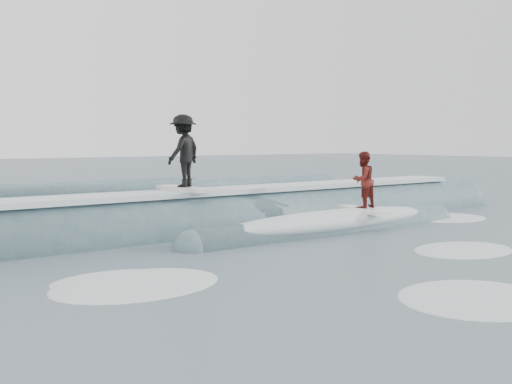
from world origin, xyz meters
TOP-DOWN VIEW (x-y plane):
  - ground at (0.00, 0.00)m, footprint 160.00×160.00m
  - breaking_wave at (0.23, 4.08)m, footprint 23.55×3.87m
  - surfer_black at (-1.67, 4.35)m, footprint 1.44×2.03m
  - surfer_red at (2.91, 2.15)m, footprint 0.94×2.07m
  - whitewater at (0.24, -1.21)m, footprint 14.66×8.10m
  - far_swells at (-1.56, 17.65)m, footprint 38.43×8.65m

SIDE VIEW (x-z plane):
  - ground at x=0.00m, z-range 0.00..0.00m
  - whitewater at x=0.24m, z-range -0.05..0.05m
  - far_swells at x=-1.56m, z-range -0.40..0.40m
  - breaking_wave at x=0.23m, z-range -1.05..1.13m
  - surfer_red at x=2.91m, z-range 0.42..2.13m
  - surfer_black at x=-1.67m, z-range 1.15..3.18m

